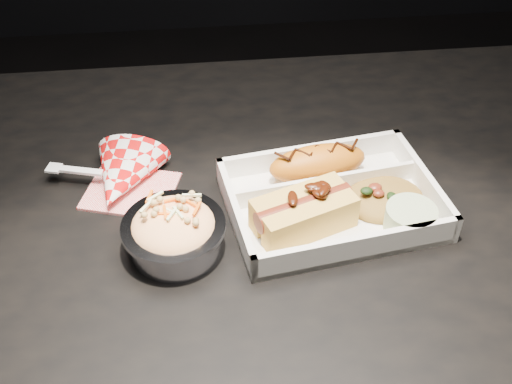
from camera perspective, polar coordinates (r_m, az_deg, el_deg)
dining_table at (r=0.84m, az=0.47°, el=-7.69°), size 1.20×0.80×0.75m
food_tray at (r=0.79m, az=6.69°, el=-0.98°), size 0.27×0.21×0.04m
fried_pastry at (r=0.82m, az=5.50°, el=2.58°), size 0.13×0.07×0.05m
hotdog at (r=0.75m, az=4.27°, el=-1.62°), size 0.13×0.09×0.06m
fried_rice_mound at (r=0.80m, az=11.42°, el=-0.03°), size 0.11×0.10×0.03m
cupcake_liner at (r=0.77m, az=13.54°, el=-2.34°), size 0.06×0.06×0.03m
foil_coleslaw_cup at (r=0.73m, az=-7.31°, el=-3.45°), size 0.12×0.12×0.07m
napkin_fork at (r=0.83m, az=-11.84°, el=1.26°), size 0.17×0.14×0.10m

